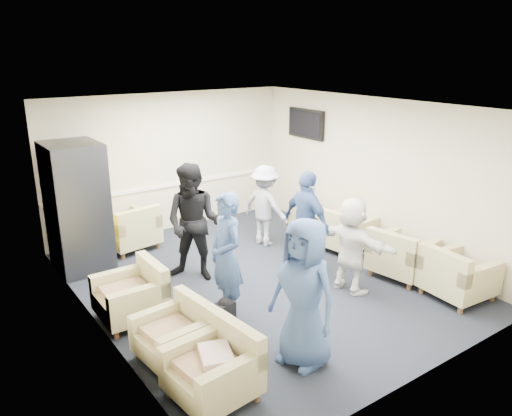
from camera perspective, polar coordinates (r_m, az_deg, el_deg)
floor at (r=7.93m, az=0.32°, el=-8.24°), size 6.00×6.00×0.00m
ceiling at (r=7.17m, az=0.36°, el=11.54°), size 6.00×6.00×0.00m
back_wall at (r=9.96m, az=-9.78°, el=5.16°), size 5.00×0.02×2.70m
front_wall at (r=5.44m, az=19.16°, el=-6.32°), size 5.00×0.02×2.70m
left_wall at (r=6.39m, az=-18.23°, el=-2.60°), size 0.02×6.00×2.70m
right_wall at (r=9.07m, az=13.33°, el=3.71°), size 0.02×6.00×2.70m
chair_rail at (r=10.05m, az=-9.59°, el=2.63°), size 4.98×0.04×0.06m
tv at (r=10.16m, az=5.73°, el=9.57°), size 0.10×1.00×0.58m
armchair_left_near at (r=5.41m, az=-4.54°, el=-17.97°), size 0.88×0.88×0.64m
armchair_left_mid at (r=6.04m, az=-8.97°, el=-14.19°), size 0.83×0.83×0.61m
armchair_left_far at (r=6.95m, az=-13.76°, el=-9.76°), size 0.82×0.82×0.66m
armchair_right_near at (r=7.81m, az=21.85°, el=-7.31°), size 0.91×0.91×0.68m
armchair_right_midnear at (r=8.24m, az=16.17°, el=-5.36°), size 0.98×0.98×0.69m
armchair_right_midfar at (r=9.07m, az=9.92°, el=-2.78°), size 0.95×0.95×0.67m
armchair_right_far at (r=9.56m, az=6.79°, el=-1.73°), size 0.81×0.81×0.62m
armchair_corner at (r=9.27m, az=-14.10°, el=-2.52°), size 1.00×1.00×0.70m
vending_machine at (r=8.52m, az=-19.74°, el=0.11°), size 0.85×0.99×2.09m
backpack at (r=6.61m, az=-3.59°, el=-11.80°), size 0.28×0.22×0.43m
pillow at (r=5.31m, az=-4.61°, el=-16.57°), size 0.43×0.50×0.12m
person_front_left at (r=5.66m, az=5.50°, el=-9.69°), size 0.72×0.95×1.75m
person_mid_left at (r=6.61m, az=-3.42°, el=-5.51°), size 0.47×0.67×1.74m
person_back_left at (r=7.72m, az=-7.13°, el=-1.70°), size 1.12×1.14×1.85m
person_back_right at (r=9.09m, az=1.06°, el=0.27°), size 0.78×1.07×1.49m
person_mid_right at (r=7.96m, az=5.81°, el=-1.68°), size 0.42×0.99×1.68m
person_front_right at (r=7.47m, az=10.90°, el=-4.17°), size 0.54×1.38×1.46m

